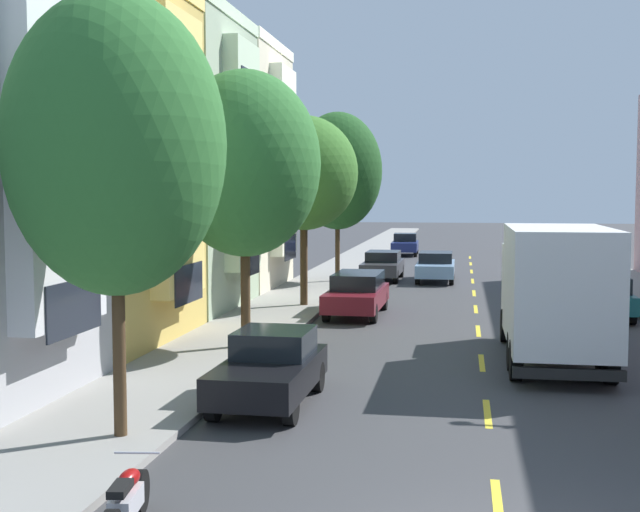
# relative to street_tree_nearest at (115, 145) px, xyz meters

# --- Properties ---
(ground_plane) EXTENTS (160.00, 160.00, 0.00)m
(ground_plane) POSITION_rel_street_tree_nearest_xyz_m (6.40, 26.08, -5.20)
(ground_plane) COLOR #38383A
(sidewalk_left) EXTENTS (3.20, 120.00, 0.14)m
(sidewalk_left) POSITION_rel_street_tree_nearest_xyz_m (-0.70, 24.08, -5.13)
(sidewalk_left) COLOR gray
(sidewalk_left) RESTS_ON ground_plane
(lane_centerline_dashes) EXTENTS (0.14, 47.20, 0.01)m
(lane_centerline_dashes) POSITION_rel_street_tree_nearest_xyz_m (6.40, 20.58, -5.19)
(lane_centerline_dashes) COLOR yellow
(lane_centerline_dashes) RESTS_ON ground_plane
(townhouse_third_sage) EXTENTS (13.15, 6.87, 10.95)m
(townhouse_third_sage) POSITION_rel_street_tree_nearest_xyz_m (-8.47, 16.03, 0.08)
(townhouse_third_sage) COLOR #99AD8E
(townhouse_third_sage) RESTS_ON ground_plane
(townhouse_fourth_cream) EXTENTS (12.63, 6.87, 11.04)m
(townhouse_fourth_cream) POSITION_rel_street_tree_nearest_xyz_m (-8.21, 23.10, 0.12)
(townhouse_fourth_cream) COLOR beige
(townhouse_fourth_cream) RESTS_ON ground_plane
(street_tree_nearest) EXTENTS (3.79, 3.79, 7.66)m
(street_tree_nearest) POSITION_rel_street_tree_nearest_xyz_m (0.00, 0.00, 0.00)
(street_tree_nearest) COLOR #47331E
(street_tree_nearest) RESTS_ON sidewalk_left
(street_tree_second) EXTENTS (4.16, 4.16, 7.56)m
(street_tree_second) POSITION_rel_street_tree_nearest_xyz_m (0.00, 8.62, -0.05)
(street_tree_second) COLOR #47331E
(street_tree_second) RESTS_ON sidewalk_left
(street_tree_third) EXTENTS (4.06, 4.06, 7.09)m
(street_tree_third) POSITION_rel_street_tree_nearest_xyz_m (0.00, 17.23, -0.12)
(street_tree_third) COLOR #47331E
(street_tree_third) RESTS_ON sidewalk_left
(street_tree_farthest) EXTENTS (4.22, 4.22, 8.02)m
(street_tree_farthest) POSITION_rel_street_tree_nearest_xyz_m (0.00, 25.85, 0.17)
(street_tree_farthest) COLOR #47331E
(street_tree_farthest) RESTS_ON sidewalk_left
(delivery_box_truck) EXTENTS (2.42, 7.21, 3.53)m
(delivery_box_truck) POSITION_rel_street_tree_nearest_xyz_m (8.20, 8.31, -3.23)
(delivery_box_truck) COLOR white
(delivery_box_truck) RESTS_ON ground_plane
(parked_suv_white) EXTENTS (1.97, 4.81, 1.93)m
(parked_suv_white) POSITION_rel_street_tree_nearest_xyz_m (10.77, 22.68, -4.21)
(parked_suv_white) COLOR silver
(parked_suv_white) RESTS_ON ground_plane
(parked_wagon_burgundy) EXTENTS (1.90, 4.73, 1.50)m
(parked_wagon_burgundy) POSITION_rel_street_tree_nearest_xyz_m (2.19, 15.83, -4.39)
(parked_wagon_burgundy) COLOR maroon
(parked_wagon_burgundy) RESTS_ON ground_plane
(parked_hatchback_black) EXTENTS (1.81, 4.03, 1.50)m
(parked_hatchback_black) POSITION_rel_street_tree_nearest_xyz_m (1.97, 3.08, -4.44)
(parked_hatchback_black) COLOR black
(parked_hatchback_black) RESTS_ON ground_plane
(parked_sedan_charcoal) EXTENTS (1.86, 4.52, 1.43)m
(parked_sedan_charcoal) POSITION_rel_street_tree_nearest_xyz_m (1.99, 27.86, -4.45)
(parked_sedan_charcoal) COLOR #333338
(parked_sedan_charcoal) RESTS_ON ground_plane
(parked_hatchback_navy) EXTENTS (1.82, 4.04, 1.50)m
(parked_hatchback_navy) POSITION_rel_street_tree_nearest_xyz_m (1.98, 44.38, -4.44)
(parked_hatchback_navy) COLOR navy
(parked_hatchback_navy) RESTS_ON ground_plane
(parked_hatchback_teal) EXTENTS (1.83, 4.04, 1.50)m
(parked_hatchback_teal) POSITION_rel_street_tree_nearest_xyz_m (10.67, 16.50, -4.44)
(parked_hatchback_teal) COLOR #195B60
(parked_hatchback_teal) RESTS_ON ground_plane
(parked_wagon_orange) EXTENTS (1.91, 4.73, 1.50)m
(parked_wagon_orange) POSITION_rel_street_tree_nearest_xyz_m (10.87, 48.38, -4.39)
(parked_wagon_orange) COLOR orange
(parked_wagon_orange) RESTS_ON ground_plane
(parked_hatchback_red) EXTENTS (1.85, 4.04, 1.50)m
(parked_hatchback_red) POSITION_rel_street_tree_nearest_xyz_m (10.65, 31.02, -4.44)
(parked_hatchback_red) COLOR #AD1E1E
(parked_hatchback_red) RESTS_ON ground_plane
(moving_sky_sedan) EXTENTS (1.80, 4.50, 1.43)m
(moving_sky_sedan) POSITION_rel_street_tree_nearest_xyz_m (4.60, 27.68, -4.45)
(moving_sky_sedan) COLOR #7A9EC6
(moving_sky_sedan) RESTS_ON ground_plane
(parked_motorcycle) EXTENTS (0.62, 2.05, 0.90)m
(parked_motorcycle) POSITION_rel_street_tree_nearest_xyz_m (1.65, -3.70, -4.79)
(parked_motorcycle) COLOR black
(parked_motorcycle) RESTS_ON ground_plane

